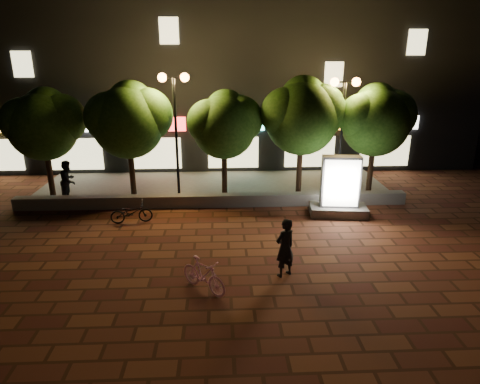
{
  "coord_description": "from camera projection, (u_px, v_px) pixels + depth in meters",
  "views": [
    {
      "loc": [
        0.35,
        -12.11,
        6.02
      ],
      "look_at": [
        1.0,
        1.5,
        1.44
      ],
      "focal_mm": 31.08,
      "sensor_mm": 36.0,
      "label": 1
    }
  ],
  "objects": [
    {
      "name": "retaining_wall",
      "position": [
        213.0,
        200.0,
        17.08
      ],
      "size": [
        16.0,
        0.45,
        0.5
      ],
      "primitive_type": "cube",
      "color": "slate",
      "rests_on": "ground"
    },
    {
      "name": "street_lamp_right",
      "position": [
        344.0,
        106.0,
        17.3
      ],
      "size": [
        1.26,
        0.36,
        4.98
      ],
      "color": "black",
      "rests_on": "sidewalk"
    },
    {
      "name": "tree_far_right",
      "position": [
        377.0,
        118.0,
        17.79
      ],
      "size": [
        3.48,
        2.9,
        4.76
      ],
      "color": "black",
      "rests_on": "sidewalk"
    },
    {
      "name": "ad_kiosk",
      "position": [
        340.0,
        192.0,
        15.95
      ],
      "size": [
        2.28,
        1.32,
        2.35
      ],
      "color": "slate",
      "rests_on": "ground"
    },
    {
      "name": "tree_left",
      "position": [
        129.0,
        118.0,
        17.29
      ],
      "size": [
        3.6,
        3.0,
        4.89
      ],
      "color": "black",
      "rests_on": "sidewalk"
    },
    {
      "name": "tree_mid",
      "position": [
        225.0,
        123.0,
        17.54
      ],
      "size": [
        3.24,
        2.7,
        4.5
      ],
      "color": "black",
      "rests_on": "sidewalk"
    },
    {
      "name": "pedestrian",
      "position": [
        69.0,
        181.0,
        17.3
      ],
      "size": [
        0.75,
        0.91,
        1.74
      ],
      "primitive_type": "imported",
      "rotation": [
        0.0,
        0.0,
        1.46
      ],
      "color": "black",
      "rests_on": "sidewalk"
    },
    {
      "name": "scooter_pink",
      "position": [
        204.0,
        275.0,
        10.93
      ],
      "size": [
        1.43,
        1.38,
        0.93
      ],
      "primitive_type": "imported",
      "rotation": [
        0.0,
        0.0,
        0.81
      ],
      "color": "#F095C3",
      "rests_on": "ground"
    },
    {
      "name": "tree_right",
      "position": [
        303.0,
        114.0,
        17.58
      ],
      "size": [
        3.72,
        3.1,
        5.07
      ],
      "color": "black",
      "rests_on": "sidewalk"
    },
    {
      "name": "rider",
      "position": [
        285.0,
        248.0,
        11.56
      ],
      "size": [
        0.75,
        0.68,
        1.73
      ],
      "primitive_type": "imported",
      "rotation": [
        0.0,
        0.0,
        3.7
      ],
      "color": "black",
      "rests_on": "ground"
    },
    {
      "name": "scooter_parked",
      "position": [
        131.0,
        212.0,
        15.37
      ],
      "size": [
        1.59,
        0.77,
        0.8
      ],
      "primitive_type": "imported",
      "rotation": [
        0.0,
        0.0,
        1.73
      ],
      "color": "black",
      "rests_on": "ground"
    },
    {
      "name": "ground",
      "position": [
        211.0,
        249.0,
        13.37
      ],
      "size": [
        80.0,
        80.0,
        0.0
      ],
      "primitive_type": "plane",
      "color": "brown",
      "rests_on": "ground"
    },
    {
      "name": "tree_far_left",
      "position": [
        44.0,
        122.0,
        17.18
      ],
      "size": [
        3.36,
        2.8,
        4.63
      ],
      "color": "black",
      "rests_on": "sidewalk"
    },
    {
      "name": "sidewalk",
      "position": [
        214.0,
        187.0,
        19.51
      ],
      "size": [
        16.0,
        5.0,
        0.08
      ],
      "primitive_type": "cube",
      "color": "slate",
      "rests_on": "ground"
    },
    {
      "name": "street_lamp_left",
      "position": [
        175.0,
        104.0,
        16.94
      ],
      "size": [
        1.26,
        0.36,
        5.18
      ],
      "color": "black",
      "rests_on": "sidewalk"
    },
    {
      "name": "building_block",
      "position": [
        213.0,
        71.0,
        24.08
      ],
      "size": [
        28.0,
        8.12,
        11.3
      ],
      "color": "black",
      "rests_on": "ground"
    }
  ]
}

